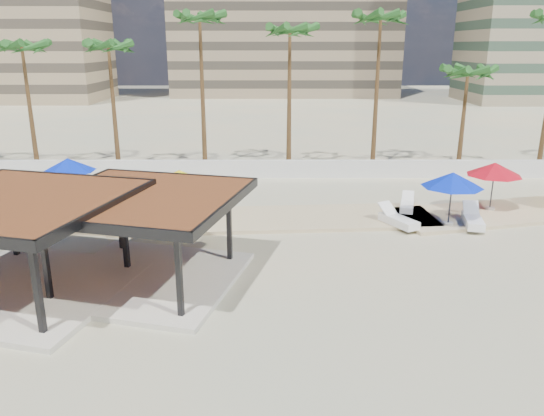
# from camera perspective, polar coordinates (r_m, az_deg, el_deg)

# --- Properties ---
(ground) EXTENTS (200.00, 200.00, 0.00)m
(ground) POSITION_cam_1_polar(r_m,az_deg,el_deg) (20.40, -5.11, -7.57)
(ground) COLOR #CBB186
(ground) RESTS_ON ground
(promenade) EXTENTS (44.45, 7.97, 0.24)m
(promenade) POSITION_cam_1_polar(r_m,az_deg,el_deg) (27.46, 0.40, -0.77)
(promenade) COLOR #C6B284
(promenade) RESTS_ON ground
(boundary_wall) EXTENTS (56.00, 0.30, 1.20)m
(boundary_wall) POSITION_cam_1_polar(r_m,az_deg,el_deg) (35.40, -2.95, 4.21)
(boundary_wall) COLOR silver
(boundary_wall) RESTS_ON ground
(building_mid) EXTENTS (38.00, 16.00, 30.40)m
(building_mid) POSITION_cam_1_polar(r_m,az_deg,el_deg) (96.66, 1.35, 20.55)
(building_mid) COLOR #847259
(building_mid) RESTS_ON ground
(pavilion_central) EXTENTS (8.18, 8.18, 3.41)m
(pavilion_central) POSITION_cam_1_polar(r_m,az_deg,el_deg) (19.89, -13.58, -2.34)
(pavilion_central) COLOR beige
(pavilion_central) RESTS_ON ground
(pavilion_west) EXTENTS (8.56, 8.56, 3.56)m
(pavilion_west) POSITION_cam_1_polar(r_m,az_deg,el_deg) (20.42, -25.42, -2.79)
(pavilion_west) COLOR beige
(pavilion_west) RESTS_ON ground
(umbrella_b) EXTENTS (2.88, 2.88, 2.43)m
(umbrella_b) POSITION_cam_1_polar(r_m,az_deg,el_deg) (26.60, -9.95, 3.33)
(umbrella_b) COLOR beige
(umbrella_b) RESTS_ON promenade
(umbrella_c) EXTENTS (3.09, 3.09, 2.52)m
(umbrella_c) POSITION_cam_1_polar(r_m,az_deg,el_deg) (29.79, 22.83, 3.86)
(umbrella_c) COLOR beige
(umbrella_c) RESTS_ON promenade
(umbrella_d) EXTENTS (3.76, 3.76, 2.60)m
(umbrella_d) POSITION_cam_1_polar(r_m,az_deg,el_deg) (26.43, 18.85, 2.89)
(umbrella_d) COLOR beige
(umbrella_d) RESTS_ON promenade
(umbrella_f) EXTENTS (3.79, 3.79, 2.56)m
(umbrella_f) POSITION_cam_1_polar(r_m,az_deg,el_deg) (30.34, -21.09, 4.34)
(umbrella_f) COLOR beige
(umbrella_f) RESTS_ON promenade
(lounger_a) EXTENTS (1.06, 2.28, 0.83)m
(lounger_a) POSITION_cam_1_polar(r_m,az_deg,el_deg) (28.03, -23.92, -1.23)
(lounger_a) COLOR white
(lounger_a) RESTS_ON promenade
(lounger_b) EXTENTS (1.16, 2.10, 0.76)m
(lounger_b) POSITION_cam_1_polar(r_m,az_deg,el_deg) (28.96, 14.32, 0.27)
(lounger_b) COLOR white
(lounger_b) RESTS_ON promenade
(lounger_c) EXTENTS (1.75, 2.38, 0.87)m
(lounger_c) POSITION_cam_1_polar(r_m,az_deg,el_deg) (26.34, 13.39, -1.28)
(lounger_c) COLOR white
(lounger_c) RESTS_ON promenade
(lounger_d) EXTENTS (1.19, 2.46, 0.89)m
(lounger_d) POSITION_cam_1_polar(r_m,az_deg,el_deg) (27.42, 20.78, -1.22)
(lounger_d) COLOR white
(lounger_d) RESTS_ON promenade
(palm_b) EXTENTS (3.00, 3.00, 9.22)m
(palm_b) POSITION_cam_1_polar(r_m,az_deg,el_deg) (40.78, -25.27, 14.95)
(palm_b) COLOR brown
(palm_b) RESTS_ON ground
(palm_c) EXTENTS (3.00, 3.00, 9.24)m
(palm_c) POSITION_cam_1_polar(r_m,az_deg,el_deg) (38.12, -17.15, 15.78)
(palm_c) COLOR brown
(palm_c) RESTS_ON ground
(palm_d) EXTENTS (3.00, 3.00, 11.06)m
(palm_d) POSITION_cam_1_polar(r_m,az_deg,el_deg) (37.69, -7.77, 18.93)
(palm_d) COLOR brown
(palm_d) RESTS_ON ground
(palm_e) EXTENTS (3.00, 3.00, 10.25)m
(palm_e) POSITION_cam_1_polar(r_m,az_deg,el_deg) (36.88, 1.93, 17.94)
(palm_e) COLOR brown
(palm_e) RESTS_ON ground
(palm_f) EXTENTS (3.00, 3.00, 11.06)m
(palm_f) POSITION_cam_1_polar(r_m,az_deg,el_deg) (37.78, 11.58, 18.75)
(palm_f) COLOR brown
(palm_f) RESTS_ON ground
(palm_g) EXTENTS (3.00, 3.00, 7.58)m
(palm_g) POSITION_cam_1_polar(r_m,az_deg,el_deg) (39.02, 20.30, 13.18)
(palm_g) COLOR brown
(palm_g) RESTS_ON ground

